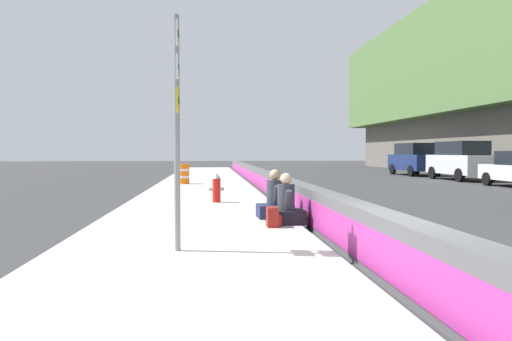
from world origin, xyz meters
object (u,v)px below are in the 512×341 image
at_px(route_sign_post, 177,115).
at_px(fire_hydrant, 217,187).
at_px(seated_person_foreground, 286,208).
at_px(parked_car_fourth, 461,160).
at_px(construction_barrel, 184,174).
at_px(backpack, 273,217).
at_px(parked_car_midline, 414,159).
at_px(seated_person_middle, 275,202).

distance_m(route_sign_post, fire_hydrant, 7.07).
relative_size(route_sign_post, seated_person_foreground, 3.35).
bearing_deg(parked_car_fourth, construction_barrel, 102.52).
xyz_separation_m(backpack, parked_car_midline, (22.20, -13.16, 0.85)).
distance_m(backpack, construction_barrel, 13.24).
xyz_separation_m(seated_person_foreground, backpack, (-0.43, 0.34, -0.14)).
xyz_separation_m(backpack, parked_car_fourth, (16.53, -13.39, 0.85)).
height_order(fire_hydrant, parked_car_fourth, parked_car_fourth).
bearing_deg(backpack, seated_person_middle, -9.63).
bearing_deg(backpack, parked_car_fourth, -39.01).
height_order(route_sign_post, parked_car_fourth, route_sign_post).
relative_size(fire_hydrant, seated_person_foreground, 0.82).
bearing_deg(seated_person_middle, construction_barrel, 13.21).
relative_size(seated_person_middle, parked_car_midline, 0.23).
bearing_deg(route_sign_post, construction_barrel, 2.82).
distance_m(seated_person_foreground, backpack, 0.56).
xyz_separation_m(seated_person_middle, parked_car_midline, (20.87, -12.93, 0.69)).
bearing_deg(route_sign_post, backpack, -40.11).
xyz_separation_m(seated_person_middle, parked_car_fourth, (15.19, -13.16, 0.69)).
height_order(route_sign_post, backpack, route_sign_post).
relative_size(seated_person_foreground, backpack, 2.69).
relative_size(seated_person_middle, parked_car_fourth, 0.23).
distance_m(backpack, parked_car_midline, 25.82).
bearing_deg(backpack, construction_barrel, 10.93).
height_order(route_sign_post, seated_person_foreground, route_sign_post).
distance_m(seated_person_foreground, seated_person_middle, 0.92).
relative_size(backpack, parked_car_fourth, 0.08).
xyz_separation_m(route_sign_post, backpack, (2.10, -1.77, -1.90)).
xyz_separation_m(fire_hydrant, parked_car_midline, (17.46, -14.23, 0.60)).
relative_size(seated_person_foreground, parked_car_fourth, 0.22).
height_order(seated_person_foreground, backpack, seated_person_foreground).
height_order(seated_person_middle, construction_barrel, seated_person_middle).
bearing_deg(parked_car_midline, construction_barrel, 120.44).
distance_m(fire_hydrant, parked_car_midline, 22.53).
relative_size(route_sign_post, seated_person_middle, 3.21).
relative_size(fire_hydrant, parked_car_midline, 0.18).
bearing_deg(fire_hydrant, construction_barrel, 9.88).
distance_m(fire_hydrant, parked_car_fourth, 18.66).
distance_m(fire_hydrant, construction_barrel, 8.38).
distance_m(fire_hydrant, seated_person_middle, 3.65).
relative_size(backpack, construction_barrel, 0.42).
height_order(fire_hydrant, backpack, fire_hydrant).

